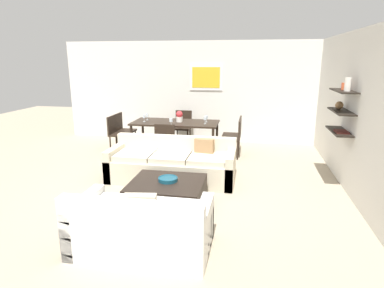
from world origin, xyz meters
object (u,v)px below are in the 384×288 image
object	(u,v)px
dining_chair_right_near	(234,136)
centerpiece_vase	(179,116)
dining_chair_right_far	(235,132)
dining_chair_left_near	(116,131)
wine_glass_head	(179,114)
wine_glass_foot	(171,120)
wine_glass_right_near	(205,119)
coffee_table	(167,193)
dining_table	(175,124)
dining_chair_foot	(166,140)
wine_glass_left_near	(144,117)
sofa_beige	(172,165)
dining_chair_head	(183,125)
decorative_bowl	(168,179)
dining_chair_left_far	(123,128)
wine_glass_right_far	(206,117)
loveseat_white	(141,228)
wine_glass_left_far	(147,116)

from	to	relation	value
dining_chair_right_near	centerpiece_vase	size ratio (longest dim) A/B	3.33
dining_chair_right_far	dining_chair_left_near	bearing A→B (deg)	-171.52
wine_glass_head	wine_glass_foot	xyz separation A→B (m)	(0.00, -0.83, -0.01)
wine_glass_right_near	coffee_table	bearing A→B (deg)	-93.52
dining_table	dining_chair_right_near	bearing A→B (deg)	-8.48
dining_chair_foot	wine_glass_left_near	world-z (taller)	wine_glass_left_near
sofa_beige	dining_table	distance (m)	1.98
dining_chair_foot	dining_table	bearing A→B (deg)	90.00
wine_glass_left_near	coffee_table	bearing A→B (deg)	-65.54
sofa_beige	wine_glass_head	size ratio (longest dim) A/B	13.72
coffee_table	dining_chair_head	xyz separation A→B (m)	(-0.57, 3.89, 0.31)
decorative_bowl	wine_glass_foot	distance (m)	2.65
coffee_table	decorative_bowl	world-z (taller)	decorative_bowl
dining_chair_left_near	wine_glass_left_near	size ratio (longest dim) A/B	5.03
dining_chair_left_far	centerpiece_vase	bearing A→B (deg)	-7.04
dining_chair_foot	wine_glass_head	size ratio (longest dim) A/B	5.15
coffee_table	dining_chair_left_far	bearing A→B (deg)	121.97
dining_chair_foot	dining_chair_left_far	distance (m)	1.81
dining_chair_left_near	dining_chair_head	distance (m)	1.81
dining_chair_head	dining_chair_right_far	distance (m)	1.59
coffee_table	decorative_bowl	size ratio (longest dim) A/B	3.66
wine_glass_right_far	wine_glass_left_near	bearing A→B (deg)	-170.98
dining_chair_left_far	dining_chair_left_near	bearing A→B (deg)	-90.00
coffee_table	dining_chair_head	bearing A→B (deg)	98.30
dining_chair_right_far	wine_glass_left_near	size ratio (longest dim) A/B	5.03
dining_table	wine_glass_head	world-z (taller)	wine_glass_head
sofa_beige	loveseat_white	bearing A→B (deg)	-85.05
loveseat_white	dining_table	world-z (taller)	loveseat_white
decorative_bowl	dining_table	xyz separation A→B (m)	(-0.58, 2.97, 0.27)
dining_chair_left_far	dining_chair_right_far	size ratio (longest dim) A/B	1.00
dining_table	loveseat_white	bearing A→B (deg)	-82.14
loveseat_white	decorative_bowl	xyz separation A→B (m)	(-0.02, 1.33, 0.12)
dining_chair_left_far	centerpiece_vase	distance (m)	1.59
dining_chair_foot	centerpiece_vase	size ratio (longest dim) A/B	3.33
dining_chair_right_near	dining_chair_left_far	distance (m)	2.91
wine_glass_left_near	wine_glass_left_far	world-z (taller)	wine_glass_left_near
wine_glass_head	dining_chair_left_near	bearing A→B (deg)	-156.31
loveseat_white	dining_chair_left_near	bearing A→B (deg)	116.50
dining_table	dining_chair_head	bearing A→B (deg)	90.00
dining_chair_left_far	sofa_beige	bearing A→B (deg)	-49.23
dining_chair_right_near	centerpiece_vase	world-z (taller)	centerpiece_vase
loveseat_white	coffee_table	world-z (taller)	loveseat_white
centerpiece_vase	wine_glass_right_near	bearing A→B (deg)	-12.46
dining_chair_head	dining_table	bearing A→B (deg)	-90.00
loveseat_white	wine_glass_right_far	world-z (taller)	wine_glass_right_far
loveseat_white	dining_chair_right_far	world-z (taller)	dining_chair_right_far
sofa_beige	dining_chair_left_near	world-z (taller)	dining_chair_left_near
dining_chair_head	centerpiece_vase	size ratio (longest dim) A/B	3.33
dining_chair_right_far	wine_glass_foot	xyz separation A→B (m)	(-1.44, -0.63, 0.36)
sofa_beige	dining_table	bearing A→B (deg)	101.46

